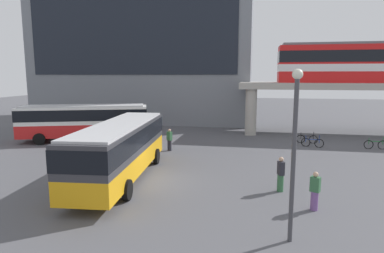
{
  "coord_description": "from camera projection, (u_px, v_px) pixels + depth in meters",
  "views": [
    {
      "loc": [
        5.49,
        -17.18,
        5.87
      ],
      "look_at": [
        1.09,
        6.02,
        2.2
      ],
      "focal_mm": 31.22,
      "sensor_mm": 36.0,
      "label": 1
    }
  ],
  "objects": [
    {
      "name": "bus_secondary",
      "position": [
        84.0,
        119.0,
        29.6
      ],
      "size": [
        11.27,
        5.97,
        3.22
      ],
      "color": "red",
      "rests_on": "ground_plane"
    },
    {
      "name": "train",
      "position": [
        376.0,
        62.0,
        32.01
      ],
      "size": [
        18.36,
        2.96,
        3.84
      ],
      "color": "red",
      "rests_on": "elevated_platform"
    },
    {
      "name": "ground_plane",
      "position": [
        188.0,
        145.0,
        28.3
      ],
      "size": [
        120.0,
        120.0,
        0.0
      ],
      "primitive_type": "plane",
      "color": "#515156"
    },
    {
      "name": "lamp_post",
      "position": [
        294.0,
        142.0,
        11.35
      ],
      "size": [
        0.36,
        0.36,
        6.07
      ],
      "color": "#3F3F44",
      "rests_on": "ground_plane"
    },
    {
      "name": "station_building",
      "position": [
        146.0,
        36.0,
        43.52
      ],
      "size": [
        27.25,
        12.0,
        21.83
      ],
      "color": "slate",
      "rests_on": "ground_plane"
    },
    {
      "name": "bicycle_black",
      "position": [
        307.0,
        139.0,
        28.92
      ],
      "size": [
        1.79,
        0.18,
        1.04
      ],
      "color": "black",
      "rests_on": "ground_plane"
    },
    {
      "name": "pedestrian_at_kerb",
      "position": [
        315.0,
        192.0,
        14.5
      ],
      "size": [
        0.48,
        0.42,
        1.73
      ],
      "color": "#724C8C",
      "rests_on": "ground_plane"
    },
    {
      "name": "bicycle_green",
      "position": [
        376.0,
        145.0,
        26.58
      ],
      "size": [
        1.79,
        0.15,
        1.04
      ],
      "color": "black",
      "rests_on": "ground_plane"
    },
    {
      "name": "bicycle_blue",
      "position": [
        312.0,
        143.0,
        27.37
      ],
      "size": [
        1.75,
        0.5,
        1.04
      ],
      "color": "black",
      "rests_on": "ground_plane"
    },
    {
      "name": "pedestrian_walking_across",
      "position": [
        281.0,
        175.0,
        16.84
      ],
      "size": [
        0.37,
        0.46,
        1.8
      ],
      "color": "#33663F",
      "rests_on": "ground_plane"
    },
    {
      "name": "pedestrian_by_bike_rack",
      "position": [
        169.0,
        140.0,
        25.92
      ],
      "size": [
        0.48,
        0.44,
        1.73
      ],
      "color": "#26262D",
      "rests_on": "ground_plane"
    },
    {
      "name": "bus_main",
      "position": [
        121.0,
        145.0,
        18.64
      ],
      "size": [
        3.46,
        11.21,
        3.22
      ],
      "color": "orange",
      "rests_on": "ground_plane"
    }
  ]
}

